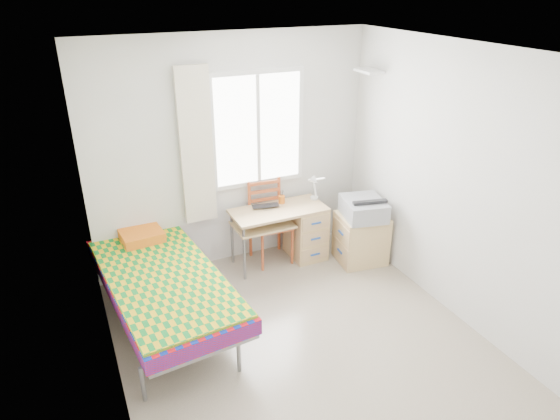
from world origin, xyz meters
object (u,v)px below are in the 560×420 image
object	(u,v)px
printer	(363,208)
bed	(162,278)
chair	(270,217)
desk	(300,229)
cabinet	(361,238)

from	to	relation	value
printer	bed	bearing A→B (deg)	-165.04
bed	chair	world-z (taller)	chair
bed	desk	world-z (taller)	bed
cabinet	printer	world-z (taller)	printer
bed	cabinet	world-z (taller)	bed
desk	cabinet	distance (m)	0.72
desk	chair	bearing A→B (deg)	159.53
bed	desk	distance (m)	1.82
bed	cabinet	bearing A→B (deg)	-2.65
desk	cabinet	size ratio (longest dim) A/B	1.83
desk	printer	size ratio (longest dim) A/B	1.84
bed	printer	world-z (taller)	bed
bed	chair	xyz separation A→B (m)	(1.41, 0.63, 0.10)
chair	printer	xyz separation A→B (m)	(0.94, -0.52, 0.15)
desk	bed	bearing A→B (deg)	-164.44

